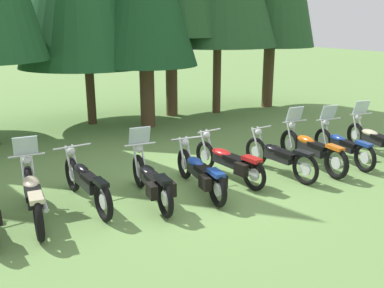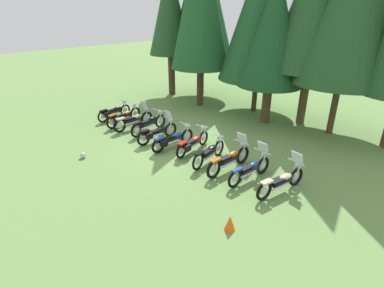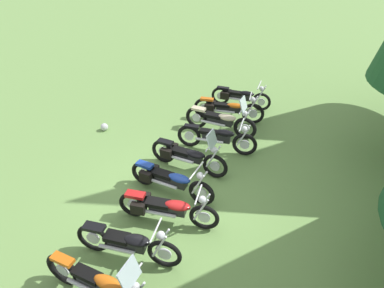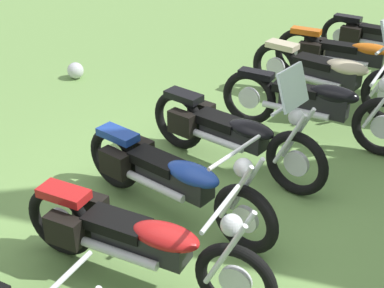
% 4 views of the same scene
% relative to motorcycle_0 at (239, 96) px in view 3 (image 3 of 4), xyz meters
% --- Properties ---
extents(ground_plane, '(80.00, 80.00, 0.00)m').
position_rel_motorcycle_0_xyz_m(ground_plane, '(5.23, -0.16, -0.43)').
color(ground_plane, '#6B934C').
extents(motorcycle_0, '(0.78, 2.21, 0.99)m').
position_rel_motorcycle_0_xyz_m(motorcycle_0, '(0.00, 0.00, 0.00)').
color(motorcycle_0, black).
rests_on(motorcycle_0, ground_plane).
extents(motorcycle_1, '(0.73, 2.41, 1.03)m').
position_rel_motorcycle_0_xyz_m(motorcycle_1, '(1.14, -0.13, 0.02)').
color(motorcycle_1, black).
rests_on(motorcycle_1, ground_plane).
extents(motorcycle_2, '(0.66, 2.41, 1.38)m').
position_rel_motorcycle_0_xyz_m(motorcycle_2, '(2.02, -0.07, 0.04)').
color(motorcycle_2, black).
rests_on(motorcycle_2, ground_plane).
extents(motorcycle_3, '(0.77, 2.41, 1.02)m').
position_rel_motorcycle_0_xyz_m(motorcycle_3, '(3.02, 0.13, 0.03)').
color(motorcycle_3, black).
rests_on(motorcycle_3, ground_plane).
extents(motorcycle_4, '(0.68, 2.30, 1.37)m').
position_rel_motorcycle_0_xyz_m(motorcycle_4, '(4.18, -0.35, 0.03)').
color(motorcycle_4, black).
rests_on(motorcycle_4, ground_plane).
extents(motorcycle_5, '(0.74, 2.35, 0.99)m').
position_rel_motorcycle_0_xyz_m(motorcycle_5, '(5.27, -0.38, -0.00)').
color(motorcycle_5, black).
rests_on(motorcycle_5, ground_plane).
extents(motorcycle_6, '(0.78, 2.35, 0.99)m').
position_rel_motorcycle_0_xyz_m(motorcycle_6, '(6.20, -0.05, 0.00)').
color(motorcycle_6, black).
rests_on(motorcycle_6, ground_plane).
extents(motorcycle_7, '(0.64, 2.25, 1.01)m').
position_rel_motorcycle_0_xyz_m(motorcycle_7, '(7.39, -0.31, 0.02)').
color(motorcycle_7, black).
rests_on(motorcycle_7, ground_plane).
extents(motorcycle_8, '(0.73, 2.44, 1.38)m').
position_rel_motorcycle_0_xyz_m(motorcycle_8, '(8.39, -0.27, 0.04)').
color(motorcycle_8, black).
rests_on(motorcycle_8, ground_plane).
extents(dropped_helmet, '(0.25, 0.25, 0.25)m').
position_rel_motorcycle_0_xyz_m(dropped_helmet, '(3.26, -3.68, -0.31)').
color(dropped_helmet, silver).
rests_on(dropped_helmet, ground_plane).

